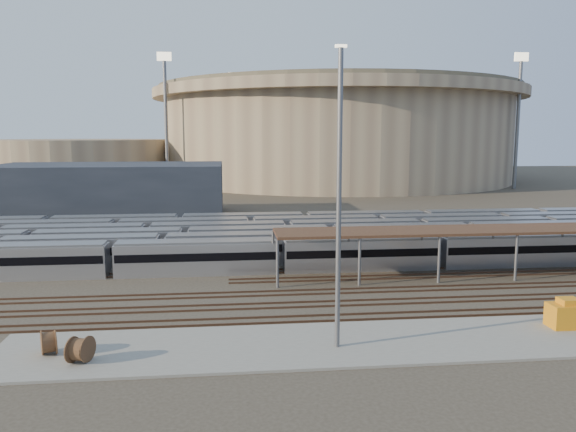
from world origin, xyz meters
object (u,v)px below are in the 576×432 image
(cable_reel_west, at_px, (80,349))
(cable_reel_east, at_px, (49,342))
(yard_light_pole, at_px, (339,200))
(yellow_equipment, at_px, (568,315))

(cable_reel_west, height_order, cable_reel_east, cable_reel_west)
(cable_reel_west, distance_m, yard_light_pole, 20.56)
(cable_reel_west, distance_m, cable_reel_east, 3.11)
(cable_reel_east, relative_size, yard_light_pole, 0.08)
(cable_reel_east, height_order, yard_light_pole, yard_light_pole)
(yard_light_pole, bearing_deg, cable_reel_east, 177.88)
(cable_reel_west, relative_size, yellow_equipment, 0.60)
(yellow_equipment, bearing_deg, cable_reel_east, -177.34)
(cable_reel_west, xyz_separation_m, yellow_equipment, (37.32, 3.09, 0.04))
(cable_reel_east, height_order, yellow_equipment, yellow_equipment)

